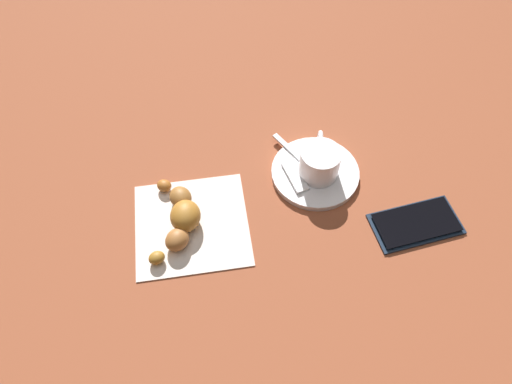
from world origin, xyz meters
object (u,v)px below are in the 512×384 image
saucer (315,173)px  napkin (193,226)px  cell_phone (416,223)px  sugar_packet (295,177)px  teaspoon (308,165)px  croissant (180,217)px  espresso_cup (320,162)px

saucer → napkin: (-0.22, -0.02, -0.00)m
saucer → cell_phone: (0.11, -0.15, -0.00)m
saucer → sugar_packet: 0.04m
cell_phone → teaspoon: bearing=125.4°
sugar_packet → napkin: size_ratio=0.37×
sugar_packet → cell_phone: sugar_packet is taller
saucer → croissant: (-0.24, -0.01, 0.01)m
teaspoon → croissant: croissant is taller
croissant → espresso_cup: bearing=1.8°
napkin → cell_phone: bearing=-20.8°
sugar_packet → napkin: 0.19m
saucer → teaspoon: 0.02m
sugar_packet → croissant: (-0.20, -0.01, 0.01)m
saucer → espresso_cup: size_ratio=1.62×
saucer → espresso_cup: (0.00, -0.00, 0.03)m
saucer → cell_phone: size_ratio=1.01×
teaspoon → sugar_packet: size_ratio=2.00×
saucer → espresso_cup: 0.03m
teaspoon → cell_phone: size_ratio=0.90×
saucer → sugar_packet: (-0.04, -0.00, 0.01)m
espresso_cup → teaspoon: espresso_cup is taller
sugar_packet → croissant: bearing=-87.6°
cell_phone → napkin: bearing=159.2°
espresso_cup → teaspoon: (-0.01, 0.02, -0.02)m
napkin → croissant: 0.03m
napkin → saucer: bearing=5.8°
espresso_cup → teaspoon: bearing=125.9°
teaspoon → cell_phone: bearing=-54.6°
napkin → croissant: bearing=138.0°
teaspoon → croissant: 0.23m
saucer → croissant: size_ratio=0.98×
espresso_cup → teaspoon: size_ratio=0.70×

